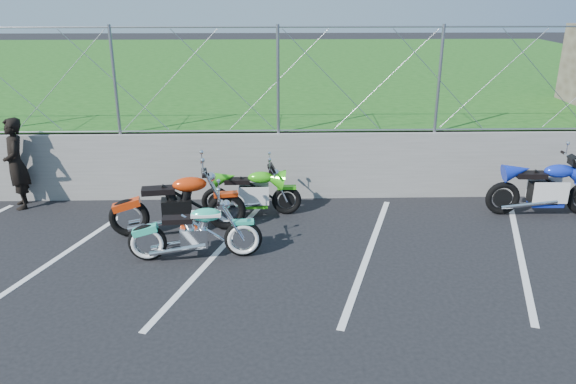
{
  "coord_description": "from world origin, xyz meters",
  "views": [
    {
      "loc": [
        0.92,
        -6.94,
        3.94
      ],
      "look_at": [
        1.13,
        1.3,
        0.91
      ],
      "focal_mm": 35.0,
      "sensor_mm": 36.0,
      "label": 1
    }
  ],
  "objects_px": {
    "sportbike_green": "(253,194)",
    "person_standing": "(16,164)",
    "cruiser_turquoise": "(197,234)",
    "naked_orange": "(180,206)",
    "sportbike_blue": "(546,190)"
  },
  "relations": [
    {
      "from": "naked_orange",
      "to": "sportbike_green",
      "type": "height_order",
      "value": "naked_orange"
    },
    {
      "from": "person_standing",
      "to": "cruiser_turquoise",
      "type": "bearing_deg",
      "value": 33.3
    },
    {
      "from": "person_standing",
      "to": "sportbike_blue",
      "type": "bearing_deg",
      "value": 61.45
    },
    {
      "from": "sportbike_blue",
      "to": "person_standing",
      "type": "xyz_separation_m",
      "value": [
        -9.69,
        0.61,
        0.39
      ]
    },
    {
      "from": "sportbike_blue",
      "to": "naked_orange",
      "type": "bearing_deg",
      "value": -172.62
    },
    {
      "from": "naked_orange",
      "to": "person_standing",
      "type": "height_order",
      "value": "person_standing"
    },
    {
      "from": "sportbike_blue",
      "to": "person_standing",
      "type": "distance_m",
      "value": 9.72
    },
    {
      "from": "naked_orange",
      "to": "sportbike_green",
      "type": "distance_m",
      "value": 1.42
    },
    {
      "from": "cruiser_turquoise",
      "to": "naked_orange",
      "type": "distance_m",
      "value": 1.04
    },
    {
      "from": "sportbike_blue",
      "to": "sportbike_green",
      "type": "bearing_deg",
      "value": -179.6
    },
    {
      "from": "sportbike_green",
      "to": "person_standing",
      "type": "xyz_separation_m",
      "value": [
        -4.38,
        0.5,
        0.45
      ]
    },
    {
      "from": "sportbike_green",
      "to": "sportbike_blue",
      "type": "distance_m",
      "value": 5.31
    },
    {
      "from": "naked_orange",
      "to": "sportbike_green",
      "type": "xyz_separation_m",
      "value": [
        1.19,
        0.77,
        -0.08
      ]
    },
    {
      "from": "cruiser_turquoise",
      "to": "person_standing",
      "type": "height_order",
      "value": "person_standing"
    },
    {
      "from": "cruiser_turquoise",
      "to": "person_standing",
      "type": "xyz_separation_m",
      "value": [
        -3.59,
        2.22,
        0.45
      ]
    }
  ]
}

